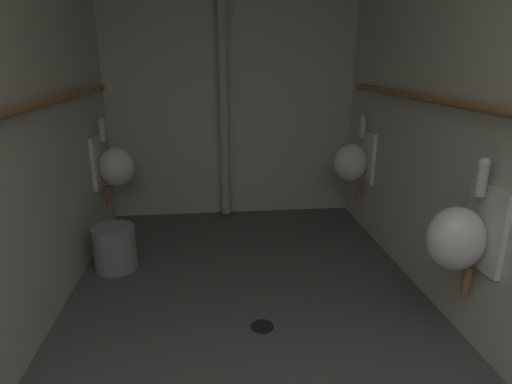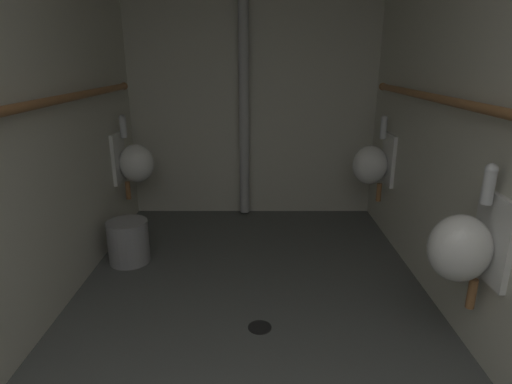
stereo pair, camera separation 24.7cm
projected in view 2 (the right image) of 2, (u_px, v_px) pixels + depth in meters
The scene contains 10 objects.
floor at pixel (249, 357), 2.29m from camera, with size 2.50×4.51×0.08m, color #4C4F4C.
wall_back at pixel (251, 83), 4.00m from camera, with size 2.50×0.06×2.59m, color beige.
urinal_left_mid at pixel (132, 162), 3.68m from camera, with size 0.32×0.30×0.76m.
urinal_right_mid at pixel (462, 246), 2.04m from camera, with size 0.32×0.30×0.76m.
urinal_right_far at pixel (371, 164), 3.64m from camera, with size 0.32×0.30×0.76m.
supply_pipe_left at pixel (1, 111), 1.92m from camera, with size 0.06×3.76×0.06m.
supply_pipe_right at pixel (501, 113), 1.86m from camera, with size 0.06×3.78×0.06m.
standpipe_back_wall at pixel (242, 83), 3.90m from camera, with size 0.10×0.10×2.54m, color #B2B2B2.
floor_drain at pixel (258, 327), 2.47m from camera, with size 0.14×0.14×0.01m, color black.
waste_bin at pixel (127, 242), 3.23m from camera, with size 0.31×0.31×0.33m, color gray.
Camera 2 is at (0.03, 0.29, 1.51)m, focal length 29.46 mm.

